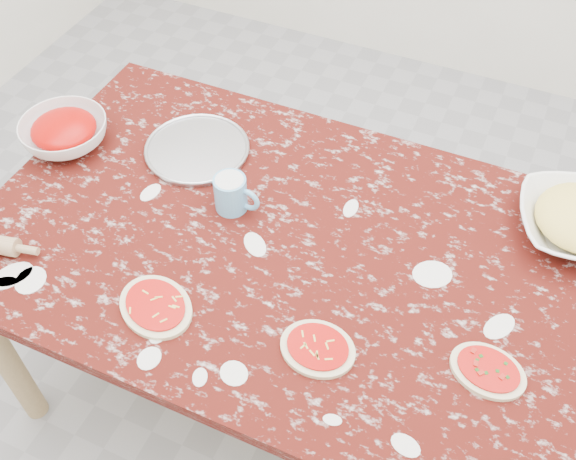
# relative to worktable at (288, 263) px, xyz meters

# --- Properties ---
(ground) EXTENTS (4.00, 4.00, 0.00)m
(ground) POSITION_rel_worktable_xyz_m (0.00, 0.00, -0.67)
(ground) COLOR gray
(worktable) EXTENTS (1.60, 1.00, 0.75)m
(worktable) POSITION_rel_worktable_xyz_m (0.00, 0.00, 0.00)
(worktable) COLOR #3E0D09
(worktable) RESTS_ON ground
(pizza_tray) EXTENTS (0.35, 0.35, 0.01)m
(pizza_tray) POSITION_rel_worktable_xyz_m (-0.38, 0.21, 0.09)
(pizza_tray) COLOR #B2B2B7
(pizza_tray) RESTS_ON worktable
(sauce_bowl) EXTENTS (0.33, 0.33, 0.08)m
(sauce_bowl) POSITION_rel_worktable_xyz_m (-0.74, 0.09, 0.12)
(sauce_bowl) COLOR white
(sauce_bowl) RESTS_ON worktable
(flour_mug) EXTENTS (0.13, 0.09, 0.10)m
(flour_mug) POSITION_rel_worktable_xyz_m (-0.18, 0.05, 0.14)
(flour_mug) COLOR #63ABDA
(flour_mug) RESTS_ON worktable
(pizza_left) EXTENTS (0.24, 0.22, 0.02)m
(pizza_left) POSITION_rel_worktable_xyz_m (-0.20, -0.31, 0.09)
(pizza_left) COLOR beige
(pizza_left) RESTS_ON worktable
(pizza_mid) EXTENTS (0.17, 0.15, 0.02)m
(pizza_mid) POSITION_rel_worktable_xyz_m (0.19, -0.26, 0.09)
(pizza_mid) COLOR beige
(pizza_mid) RESTS_ON worktable
(pizza_right) EXTENTS (0.18, 0.15, 0.02)m
(pizza_right) POSITION_rel_worktable_xyz_m (0.54, -0.16, 0.09)
(pizza_right) COLOR beige
(pizza_right) RESTS_ON worktable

